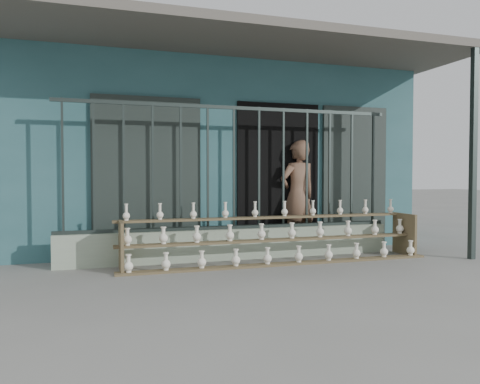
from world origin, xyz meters
name	(u,v)px	position (x,y,z in m)	size (l,w,h in m)	color
ground	(265,277)	(0.00, 0.00, 0.00)	(60.00, 60.00, 0.00)	slate
workshop_building	(193,157)	(0.00, 4.23, 1.62)	(7.40, 6.60, 3.21)	#2E5B61
parapet_wall	(234,244)	(0.00, 1.30, 0.23)	(5.00, 0.20, 0.45)	#99AA92
security_fence	(234,168)	(0.00, 1.30, 1.35)	(5.00, 0.04, 1.80)	#283330
shelf_rack	(277,237)	(0.51, 0.89, 0.36)	(4.50, 0.68, 0.85)	brown
elderly_woman	(298,196)	(1.20, 1.68, 0.90)	(0.66, 0.43, 1.80)	brown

